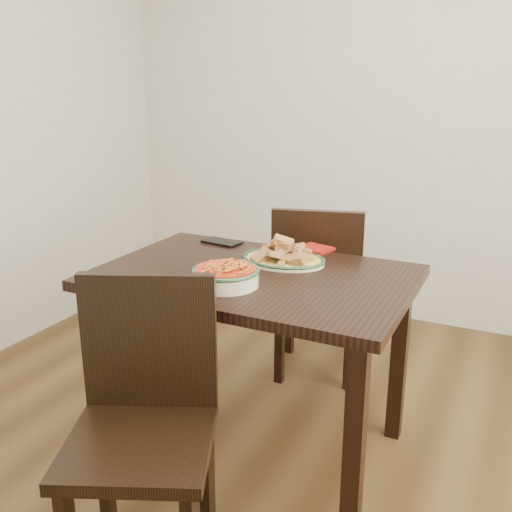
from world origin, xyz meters
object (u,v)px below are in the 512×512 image
at_px(fish_plate, 283,252).
at_px(noodle_bowl, 226,274).
at_px(chair_far, 318,284).
at_px(smartphone, 222,242).
at_px(chair_near, 144,408).
at_px(dining_table, 254,298).

distance_m(fish_plate, noodle_bowl, 0.35).
xyz_separation_m(chair_far, smartphone, (-0.34, -0.33, 0.26)).
distance_m(chair_near, fish_plate, 0.86).
bearing_deg(dining_table, chair_far, 87.31).
relative_size(chair_far, fish_plate, 2.64).
bearing_deg(fish_plate, dining_table, -106.48).
bearing_deg(chair_far, noodle_bowl, 71.73).
xyz_separation_m(chair_near, smartphone, (-0.25, 0.94, 0.26)).
height_order(dining_table, chair_near, chair_near).
bearing_deg(fish_plate, noodle_bowl, -102.40).
bearing_deg(smartphone, chair_near, -66.95).
height_order(dining_table, smartphone, smartphone).
bearing_deg(chair_far, fish_plate, 77.96).
bearing_deg(dining_table, noodle_bowl, -98.30).
relative_size(chair_near, fish_plate, 2.64).
height_order(chair_far, fish_plate, chair_far).
bearing_deg(dining_table, chair_near, -95.40).
distance_m(chair_near, smartphone, 1.01).
distance_m(dining_table, fish_plate, 0.23).
bearing_deg(fish_plate, chair_far, 92.36).
relative_size(chair_near, noodle_bowl, 3.66).
height_order(noodle_bowl, smartphone, noodle_bowl).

